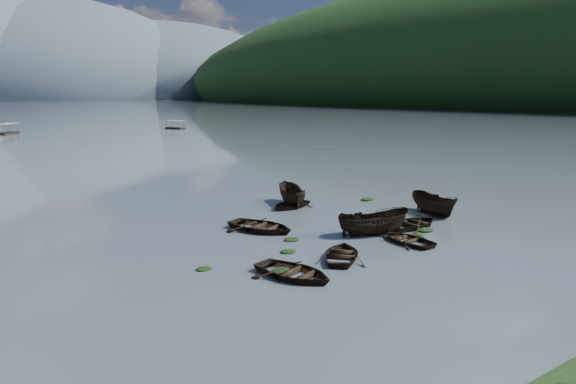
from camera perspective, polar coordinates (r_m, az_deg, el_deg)
ground_plane at (r=29.88m, az=13.24°, el=-7.39°), size 2400.00×2400.00×0.00m
haze_mtn_c at (r=932.99m, az=-24.85°, el=9.39°), size 520.00×520.00×260.00m
haze_mtn_d at (r=980.25m, az=-14.30°, el=10.08°), size 520.00×520.00×220.00m
rowboat_0 at (r=26.54m, az=0.63°, el=-9.45°), size 4.37×5.23×0.93m
rowboat_1 at (r=29.63m, az=6.02°, el=-7.31°), size 4.96×4.95×0.85m
rowboat_2 at (r=34.58m, az=9.42°, el=-4.72°), size 5.34×3.45×1.93m
rowboat_3 at (r=33.28m, az=13.10°, el=-5.49°), size 2.78×3.87×0.80m
rowboat_4 at (r=37.04m, az=13.69°, el=-3.83°), size 4.72×3.46×0.95m
rowboat_5 at (r=41.40m, az=15.89°, el=-2.39°), size 2.91×5.22×1.91m
rowboat_6 at (r=35.17m, az=-3.02°, el=-4.32°), size 5.13×5.89×1.02m
rowboat_7 at (r=42.08m, az=0.19°, el=-1.75°), size 4.69×3.89×0.84m
rowboat_8 at (r=43.19m, az=0.37°, el=-1.42°), size 3.51×5.20×1.88m
weed_clump_0 at (r=27.32m, az=-0.84°, el=-8.85°), size 1.09×0.89×0.24m
weed_clump_1 at (r=30.47m, az=-0.00°, el=-6.73°), size 0.96×0.77×0.21m
weed_clump_2 at (r=36.31m, az=14.97°, el=-4.19°), size 1.26×1.01×0.27m
weed_clump_3 at (r=39.02m, az=9.72°, el=-2.92°), size 0.89×0.75×0.20m
weed_clump_4 at (r=34.60m, az=14.09°, el=-4.90°), size 1.20×0.95×0.25m
weed_clump_5 at (r=28.00m, az=-9.33°, el=-8.50°), size 0.89×0.72×0.19m
weed_clump_6 at (r=32.90m, az=0.42°, el=-5.38°), size 1.02×0.85×0.21m
weed_clump_7 at (r=45.54m, az=8.77°, el=-0.90°), size 1.22×0.98×0.27m
pontoon_centre at (r=135.45m, az=-28.71°, el=5.70°), size 5.57×6.06×2.24m
pontoon_right at (r=139.30m, az=-12.42°, el=6.89°), size 4.21×5.76×2.04m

